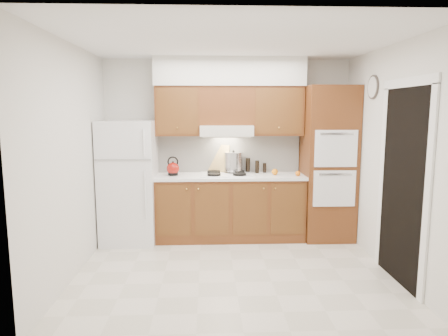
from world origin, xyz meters
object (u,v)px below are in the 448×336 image
at_px(oven_cabinet, 328,164).
at_px(fridge, 129,182).
at_px(kettle, 173,169).
at_px(stock_pot, 233,162).

bearing_deg(oven_cabinet, fridge, -179.30).
bearing_deg(fridge, kettle, 2.60).
relative_size(oven_cabinet, kettle, 12.31).
distance_m(fridge, oven_cabinet, 2.86).
bearing_deg(kettle, oven_cabinet, 7.27).
relative_size(oven_cabinet, stock_pot, 8.03).
relative_size(fridge, oven_cabinet, 0.78).
distance_m(oven_cabinet, stock_pot, 1.37).
bearing_deg(oven_cabinet, stock_pot, 172.36).
distance_m(fridge, stock_pot, 1.53).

